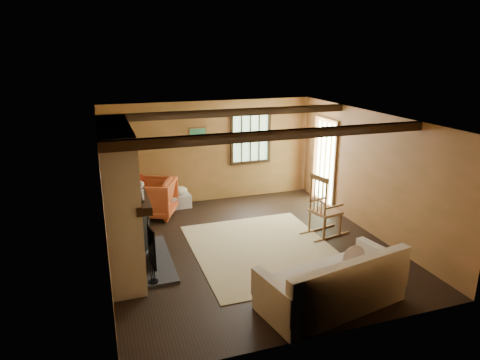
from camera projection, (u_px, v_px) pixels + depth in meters
name	position (u px, v px, depth m)	size (l,w,h in m)	color
ground	(249.00, 246.00, 7.97)	(5.50, 5.50, 0.00)	black
room_envelope	(257.00, 157.00, 7.79)	(5.02, 5.52, 2.44)	#A6633B
fireplace	(122.00, 204.00, 6.97)	(1.02, 2.30, 2.40)	#AA6041
rug	(263.00, 249.00, 7.85)	(2.50, 3.00, 0.01)	tan
rocking_chair	(324.00, 210.00, 8.34)	(0.98, 0.65, 1.24)	tan
sofa	(334.00, 287.00, 6.05)	(2.24, 1.31, 0.85)	silver
firewood_pile	(130.00, 209.00, 9.53)	(0.58, 0.11, 0.21)	brown
laundry_basket	(179.00, 201.00, 9.93)	(0.50, 0.38, 0.30)	silver
basket_pillow	(179.00, 191.00, 9.86)	(0.39, 0.32, 0.20)	silver
armchair	(153.00, 198.00, 9.33)	(0.88, 0.91, 0.83)	#BF6026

